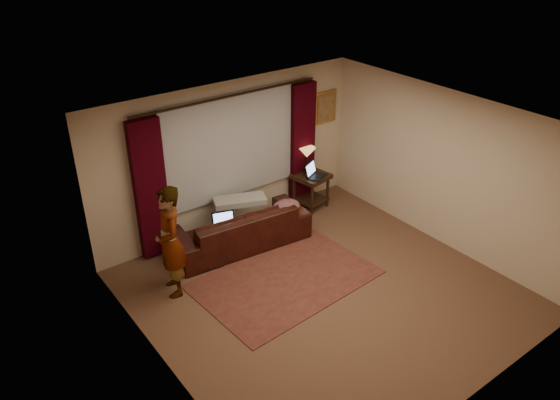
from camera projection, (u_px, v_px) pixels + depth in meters
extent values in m
cube|color=brown|center=(323.00, 293.00, 8.06)|extent=(5.00, 5.00, 0.01)
cube|color=silver|center=(331.00, 126.00, 6.81)|extent=(5.00, 5.00, 0.02)
cube|color=beige|center=(229.00, 157.00, 9.19)|extent=(5.00, 0.02, 2.60)
cube|color=beige|center=(486.00, 313.00, 5.68)|extent=(5.00, 0.02, 2.60)
cube|color=beige|center=(159.00, 284.00, 6.11)|extent=(0.02, 5.00, 2.60)
cube|color=beige|center=(444.00, 169.00, 8.76)|extent=(0.02, 5.00, 2.60)
cube|color=#A8A8AF|center=(230.00, 147.00, 9.05)|extent=(2.50, 0.05, 1.80)
cube|color=black|center=(150.00, 190.00, 8.38)|extent=(0.50, 0.14, 2.30)
cube|color=black|center=(302.00, 145.00, 9.96)|extent=(0.50, 0.14, 2.30)
cylinder|color=black|center=(230.00, 96.00, 8.60)|extent=(0.04, 0.04, 3.40)
cube|color=#B78236|center=(325.00, 107.00, 10.06)|extent=(0.50, 0.04, 0.60)
imported|color=black|center=(239.00, 221.00, 8.97)|extent=(2.40, 1.23, 0.93)
cube|color=#989891|center=(239.00, 187.00, 8.99)|extent=(0.93, 0.64, 0.10)
ellipsoid|color=brown|center=(286.00, 207.00, 9.14)|extent=(0.54, 0.43, 0.21)
cube|color=brown|center=(285.00, 279.00, 8.33)|extent=(2.75, 1.92, 0.01)
cube|color=black|center=(311.00, 191.00, 10.20)|extent=(0.67, 0.67, 0.67)
imported|color=#989891|center=(170.00, 242.00, 7.69)|extent=(0.60, 0.60, 1.70)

